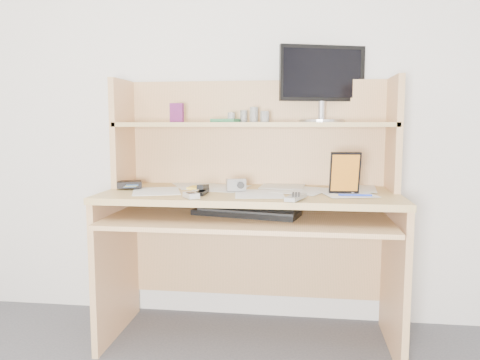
# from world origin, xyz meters

# --- Properties ---
(back_wall) EXTENTS (3.60, 0.04, 2.50)m
(back_wall) POSITION_xyz_m (0.00, 1.80, 1.25)
(back_wall) COLOR silver
(back_wall) RESTS_ON floor
(desk) EXTENTS (1.40, 0.70, 1.30)m
(desk) POSITION_xyz_m (0.00, 1.56, 0.69)
(desk) COLOR tan
(desk) RESTS_ON floor
(paper_clutter) EXTENTS (1.32, 0.54, 0.01)m
(paper_clutter) POSITION_xyz_m (0.00, 1.48, 0.75)
(paper_clutter) COLOR white
(paper_clutter) RESTS_ON desk
(keyboard) EXTENTS (0.52, 0.28, 0.03)m
(keyboard) POSITION_xyz_m (-0.01, 1.40, 0.67)
(keyboard) COLOR black
(keyboard) RESTS_ON desk
(tv_remote) EXTENTS (0.10, 0.17, 0.02)m
(tv_remote) POSITION_xyz_m (0.22, 1.24, 0.76)
(tv_remote) COLOR gray
(tv_remote) RESTS_ON paper_clutter
(flip_phone) EXTENTS (0.09, 0.10, 0.02)m
(flip_phone) POSITION_xyz_m (-0.23, 1.24, 0.77)
(flip_phone) COLOR silver
(flip_phone) RESTS_ON paper_clutter
(stapler) EXTENTS (0.04, 0.13, 0.04)m
(stapler) POSITION_xyz_m (-0.21, 1.36, 0.78)
(stapler) COLOR black
(stapler) RESTS_ON paper_clutter
(wallet) EXTENTS (0.15, 0.13, 0.03)m
(wallet) POSITION_xyz_m (-0.61, 1.51, 0.77)
(wallet) COLOR black
(wallet) RESTS_ON paper_clutter
(sticky_note_pad) EXTENTS (0.10, 0.10, 0.01)m
(sticky_note_pad) POSITION_xyz_m (-0.27, 1.54, 0.76)
(sticky_note_pad) COLOR #F9FF43
(sticky_note_pad) RESTS_ON desk
(digital_camera) EXTENTS (0.10, 0.07, 0.06)m
(digital_camera) POSITION_xyz_m (-0.07, 1.46, 0.78)
(digital_camera) COLOR #A8A7AA
(digital_camera) RESTS_ON paper_clutter
(game_case) EXTENTS (0.14, 0.03, 0.19)m
(game_case) POSITION_xyz_m (0.44, 1.42, 0.85)
(game_case) COLOR black
(game_case) RESTS_ON paper_clutter
(blue_pen) EXTENTS (0.15, 0.01, 0.01)m
(blue_pen) POSITION_xyz_m (0.48, 1.36, 0.76)
(blue_pen) COLOR #1936C1
(blue_pen) RESTS_ON paper_clutter
(card_box) EXTENTS (0.07, 0.03, 0.10)m
(card_box) POSITION_xyz_m (-0.39, 1.61, 1.13)
(card_box) COLOR maroon
(card_box) RESTS_ON desk
(shelf_book) EXTENTS (0.16, 0.20, 0.02)m
(shelf_book) POSITION_xyz_m (-0.14, 1.68, 1.09)
(shelf_book) COLOR #388C47
(shelf_book) RESTS_ON desk
(chip_stack_a) EXTENTS (0.05, 0.05, 0.05)m
(chip_stack_a) POSITION_xyz_m (-0.11, 1.61, 1.11)
(chip_stack_a) COLOR black
(chip_stack_a) RESTS_ON desk
(chip_stack_b) EXTENTS (0.05, 0.05, 0.06)m
(chip_stack_b) POSITION_xyz_m (-0.05, 1.68, 1.11)
(chip_stack_b) COLOR white
(chip_stack_b) RESTS_ON desk
(chip_stack_c) EXTENTS (0.05, 0.05, 0.06)m
(chip_stack_c) POSITION_xyz_m (0.06, 1.62, 1.11)
(chip_stack_c) COLOR black
(chip_stack_c) RESTS_ON desk
(chip_stack_d) EXTENTS (0.06, 0.06, 0.08)m
(chip_stack_d) POSITION_xyz_m (0.00, 1.65, 1.12)
(chip_stack_d) COLOR white
(chip_stack_d) RESTS_ON desk
(monitor) EXTENTS (0.43, 0.22, 0.39)m
(monitor) POSITION_xyz_m (0.34, 1.72, 1.29)
(monitor) COLOR #BBBBC1
(monitor) RESTS_ON desk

